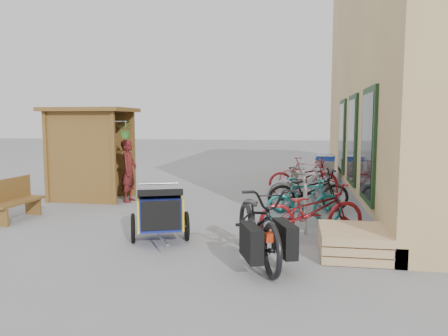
% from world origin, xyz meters
% --- Properties ---
extents(ground, '(80.00, 80.00, 0.00)m').
position_xyz_m(ground, '(0.00, 0.00, 0.00)').
color(ground, gray).
extents(kiosk, '(2.49, 1.65, 2.40)m').
position_xyz_m(kiosk, '(-3.28, 2.47, 1.55)').
color(kiosk, brown).
rests_on(kiosk, ground).
extents(bike_rack, '(0.05, 5.35, 0.86)m').
position_xyz_m(bike_rack, '(2.30, 2.40, 0.52)').
color(bike_rack, '#A5A8AD').
rests_on(bike_rack, ground).
extents(pallet_stack, '(1.00, 1.20, 0.40)m').
position_xyz_m(pallet_stack, '(3.00, -1.40, 0.21)').
color(pallet_stack, tan).
rests_on(pallet_stack, ground).
extents(bench, '(0.47, 1.39, 0.87)m').
position_xyz_m(bench, '(-3.67, -0.09, 0.44)').
color(bench, brown).
rests_on(bench, ground).
extents(shopping_carts, '(0.56, 1.56, 1.01)m').
position_xyz_m(shopping_carts, '(3.00, 6.21, 0.59)').
color(shopping_carts, silver).
rests_on(shopping_carts, ground).
extents(child_trailer, '(1.10, 1.68, 0.98)m').
position_xyz_m(child_trailer, '(-0.17, -1.12, 0.54)').
color(child_trailer, navy).
rests_on(child_trailer, ground).
extents(cargo_bike, '(1.49, 2.34, 1.16)m').
position_xyz_m(cargo_bike, '(1.60, -1.95, 0.57)').
color(cargo_bike, black).
rests_on(cargo_bike, ground).
extents(person_kiosk, '(0.39, 0.59, 1.58)m').
position_xyz_m(person_kiosk, '(-2.10, 2.32, 0.79)').
color(person_kiosk, maroon).
rests_on(person_kiosk, ground).
extents(bike_0, '(2.01, 1.26, 1.00)m').
position_xyz_m(bike_0, '(2.39, -0.51, 0.50)').
color(bike_0, maroon).
rests_on(bike_0, ground).
extents(bike_1, '(1.63, 0.78, 0.94)m').
position_xyz_m(bike_1, '(2.29, 0.56, 0.47)').
color(bike_1, '#1E7778').
rests_on(bike_1, ground).
extents(bike_2, '(1.99, 1.14, 0.99)m').
position_xyz_m(bike_2, '(2.40, 1.75, 0.49)').
color(bike_2, black).
rests_on(bike_2, ground).
extents(bike_3, '(1.71, 0.56, 1.01)m').
position_xyz_m(bike_3, '(2.27, 2.12, 0.51)').
color(bike_3, '#9A9A9F').
rests_on(bike_3, ground).
extents(bike_4, '(1.64, 0.62, 0.85)m').
position_xyz_m(bike_4, '(2.42, 2.98, 0.42)').
color(bike_4, '#9A9A9F').
rests_on(bike_4, ground).
extents(bike_5, '(1.49, 0.51, 0.88)m').
position_xyz_m(bike_5, '(2.32, 3.17, 0.44)').
color(bike_5, '#9A9A9F').
rests_on(bike_5, ground).
extents(bike_6, '(1.99, 0.91, 1.01)m').
position_xyz_m(bike_6, '(2.31, 4.07, 0.50)').
color(bike_6, maroon).
rests_on(bike_6, ground).
extents(bike_7, '(1.78, 1.04, 1.03)m').
position_xyz_m(bike_7, '(2.40, 4.54, 0.52)').
color(bike_7, '#C37E87').
rests_on(bike_7, ground).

